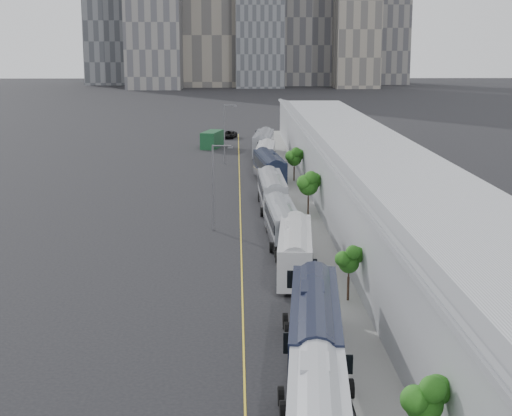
{
  "coord_description": "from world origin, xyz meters",
  "views": [
    {
      "loc": [
        -1.86,
        -24.73,
        18.11
      ],
      "look_at": [
        -0.07,
        47.17,
        3.0
      ],
      "focal_mm": 55.0,
      "sensor_mm": 36.0,
      "label": 1
    }
  ],
  "objects_px": {
    "bus_3": "(282,225)",
    "street_lamp_far": "(226,130)",
    "shipping_container": "(212,140)",
    "suv": "(229,135)",
    "bus_2": "(295,254)",
    "street_lamp_near": "(215,181)",
    "bus_7": "(263,145)",
    "bus_1": "(315,333)",
    "bus_5": "(269,170)",
    "bus_6": "(266,157)",
    "bus_4": "(272,194)"
  },
  "relations": [
    {
      "from": "bus_2",
      "to": "street_lamp_near",
      "type": "height_order",
      "value": "street_lamp_near"
    },
    {
      "from": "bus_7",
      "to": "bus_1",
      "type": "bearing_deg",
      "value": -84.31
    },
    {
      "from": "bus_1",
      "to": "bus_6",
      "type": "height_order",
      "value": "bus_1"
    },
    {
      "from": "bus_5",
      "to": "suv",
      "type": "xyz_separation_m",
      "value": [
        -5.81,
        50.18,
        -0.94
      ]
    },
    {
      "from": "bus_1",
      "to": "bus_5",
      "type": "xyz_separation_m",
      "value": [
        -0.14,
        59.8,
        -0.07
      ]
    },
    {
      "from": "street_lamp_near",
      "to": "shipping_container",
      "type": "xyz_separation_m",
      "value": [
        -2.22,
        63.04,
        -3.48
      ]
    },
    {
      "from": "bus_1",
      "to": "bus_5",
      "type": "bearing_deg",
      "value": 95.4
    },
    {
      "from": "bus_4",
      "to": "shipping_container",
      "type": "height_order",
      "value": "bus_4"
    },
    {
      "from": "bus_4",
      "to": "suv",
      "type": "height_order",
      "value": "bus_4"
    },
    {
      "from": "bus_3",
      "to": "suv",
      "type": "height_order",
      "value": "bus_3"
    },
    {
      "from": "bus_6",
      "to": "suv",
      "type": "height_order",
      "value": "bus_6"
    },
    {
      "from": "bus_1",
      "to": "bus_7",
      "type": "distance_m",
      "value": 85.93
    },
    {
      "from": "bus_2",
      "to": "street_lamp_near",
      "type": "relative_size",
      "value": 1.52
    },
    {
      "from": "bus_6",
      "to": "shipping_container",
      "type": "height_order",
      "value": "bus_6"
    },
    {
      "from": "bus_3",
      "to": "bus_5",
      "type": "height_order",
      "value": "bus_5"
    },
    {
      "from": "bus_3",
      "to": "bus_4",
      "type": "height_order",
      "value": "bus_4"
    },
    {
      "from": "bus_6",
      "to": "shipping_container",
      "type": "xyz_separation_m",
      "value": [
        -8.64,
        23.06,
        -0.07
      ]
    },
    {
      "from": "bus_3",
      "to": "street_lamp_near",
      "type": "height_order",
      "value": "street_lamp_near"
    },
    {
      "from": "shipping_container",
      "to": "suv",
      "type": "xyz_separation_m",
      "value": [
        2.87,
        14.29,
        -0.75
      ]
    },
    {
      "from": "bus_2",
      "to": "street_lamp_near",
      "type": "bearing_deg",
      "value": 119.05
    },
    {
      "from": "bus_1",
      "to": "bus_6",
      "type": "distance_m",
      "value": 72.62
    },
    {
      "from": "shipping_container",
      "to": "suv",
      "type": "height_order",
      "value": "shipping_container"
    },
    {
      "from": "bus_2",
      "to": "bus_6",
      "type": "height_order",
      "value": "bus_2"
    },
    {
      "from": "bus_6",
      "to": "bus_7",
      "type": "relative_size",
      "value": 0.91
    },
    {
      "from": "bus_1",
      "to": "bus_7",
      "type": "relative_size",
      "value": 1.01
    },
    {
      "from": "bus_6",
      "to": "street_lamp_near",
      "type": "xyz_separation_m",
      "value": [
        -6.42,
        -39.98,
        3.41
      ]
    },
    {
      "from": "bus_4",
      "to": "suv",
      "type": "xyz_separation_m",
      "value": [
        -5.42,
        66.37,
        -0.89
      ]
    },
    {
      "from": "shipping_container",
      "to": "bus_7",
      "type": "bearing_deg",
      "value": -33.99
    },
    {
      "from": "bus_4",
      "to": "bus_5",
      "type": "distance_m",
      "value": 16.2
    },
    {
      "from": "bus_7",
      "to": "street_lamp_near",
      "type": "bearing_deg",
      "value": -91.36
    },
    {
      "from": "bus_4",
      "to": "bus_7",
      "type": "xyz_separation_m",
      "value": [
        0.49,
        42.32,
        0.09
      ]
    },
    {
      "from": "bus_7",
      "to": "shipping_container",
      "type": "relative_size",
      "value": 2.04
    },
    {
      "from": "bus_3",
      "to": "bus_5",
      "type": "xyz_separation_m",
      "value": [
        0.13,
        31.21,
        0.16
      ]
    },
    {
      "from": "shipping_container",
      "to": "bus_4",
      "type": "bearing_deg",
      "value": -66.95
    },
    {
      "from": "bus_3",
      "to": "shipping_container",
      "type": "xyz_separation_m",
      "value": [
        -8.56,
        67.1,
        -0.02
      ]
    },
    {
      "from": "street_lamp_near",
      "to": "shipping_container",
      "type": "relative_size",
      "value": 1.25
    },
    {
      "from": "bus_5",
      "to": "suv",
      "type": "relative_size",
      "value": 2.65
    },
    {
      "from": "bus_7",
      "to": "suv",
      "type": "bearing_deg",
      "value": 109.47
    },
    {
      "from": "bus_4",
      "to": "bus_5",
      "type": "height_order",
      "value": "bus_5"
    },
    {
      "from": "bus_2",
      "to": "bus_7",
      "type": "relative_size",
      "value": 0.94
    },
    {
      "from": "bus_3",
      "to": "bus_4",
      "type": "bearing_deg",
      "value": 88.65
    },
    {
      "from": "bus_6",
      "to": "street_lamp_far",
      "type": "distance_m",
      "value": 7.96
    },
    {
      "from": "bus_1",
      "to": "bus_3",
      "type": "distance_m",
      "value": 28.59
    },
    {
      "from": "bus_3",
      "to": "bus_5",
      "type": "relative_size",
      "value": 0.9
    },
    {
      "from": "bus_2",
      "to": "bus_6",
      "type": "distance_m",
      "value": 54.91
    },
    {
      "from": "bus_1",
      "to": "shipping_container",
      "type": "relative_size",
      "value": 2.06
    },
    {
      "from": "bus_3",
      "to": "street_lamp_far",
      "type": "xyz_separation_m",
      "value": [
        -5.88,
        47.8,
        3.75
      ]
    },
    {
      "from": "bus_1",
      "to": "street_lamp_near",
      "type": "height_order",
      "value": "street_lamp_near"
    },
    {
      "from": "bus_6",
      "to": "bus_3",
      "type": "bearing_deg",
      "value": -85.47
    },
    {
      "from": "bus_4",
      "to": "street_lamp_near",
      "type": "height_order",
      "value": "street_lamp_near"
    }
  ]
}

